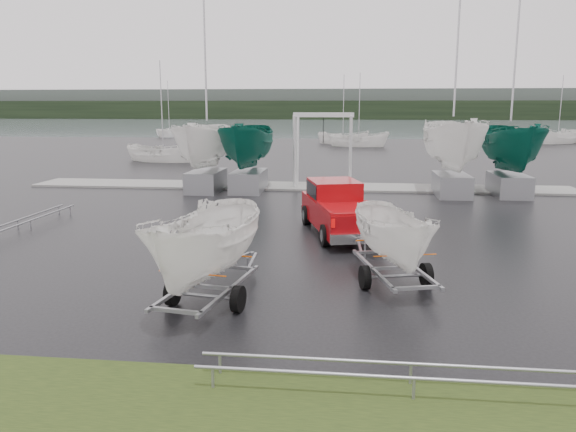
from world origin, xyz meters
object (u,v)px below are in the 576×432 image
Objects in this scene: pickup_truck at (338,206)px; trailer_parked at (205,183)px; trailer_hitched at (396,190)px; boat_hoist at (323,139)px.

pickup_truck is 1.09× the size of trailer_parked.
pickup_truck is at bearing 90.00° from trailer_hitched.
trailer_hitched reaches higher than boat_hoist.
trailer_hitched is 4.75m from trailer_parked.
pickup_truck is at bearing -84.19° from boat_hoist.
boat_hoist is at bearing 81.01° from pickup_truck.
trailer_parked is at bearing -123.62° from pickup_truck.
trailer_parked is 19.10m from boat_hoist.
trailer_hitched is 17.25m from boat_hoist.
boat_hoist reaches higher than pickup_truck.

